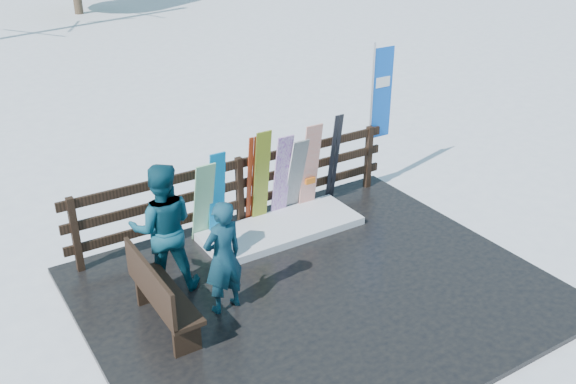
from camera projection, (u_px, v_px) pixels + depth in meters
ground at (318, 294)px, 8.79m from camera, size 700.00×700.00×0.00m
deck at (318, 291)px, 8.77m from camera, size 6.00×5.00×0.08m
fence at (240, 186)px, 10.14m from camera, size 5.60×0.10×1.15m
snow_patch at (281, 229)px, 10.14m from camera, size 2.56×1.00×0.12m
bench at (159, 293)px, 7.77m from camera, size 0.41×1.50×0.97m
snowboard_0 at (217, 195)px, 9.70m from camera, size 0.25×0.22×1.45m
snowboard_1 at (203, 202)px, 9.61m from camera, size 0.31×0.36×1.35m
snowboard_2 at (261, 178)px, 10.03m from camera, size 0.26×0.25×1.64m
snowboard_3 at (282, 177)px, 10.24m from camera, size 0.29×0.29×1.49m
snowboard_4 at (295, 177)px, 10.39m from camera, size 0.29×0.38×1.37m
snowboard_5 at (310, 168)px, 10.49m from camera, size 0.30×0.25×1.56m
ski_pair_a at (252, 181)px, 10.04m from camera, size 0.17×0.23×1.55m
ski_pair_b at (334, 158)px, 10.79m from camera, size 0.17×0.25×1.61m
rental_flag at (379, 99)px, 11.10m from camera, size 0.45×0.04×2.60m
person_front at (223, 257)px, 8.03m from camera, size 0.62×0.45×1.55m
person_back at (163, 228)px, 8.43m from camera, size 1.07×0.96×1.82m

